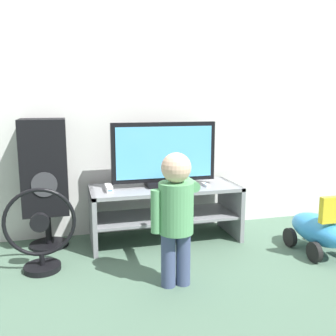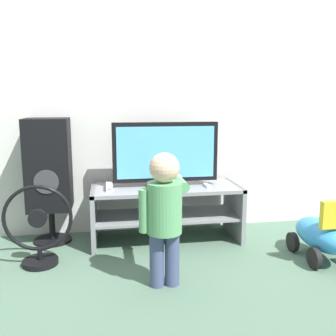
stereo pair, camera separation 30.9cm
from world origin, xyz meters
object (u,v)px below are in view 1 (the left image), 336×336
(remote_primary, at_px, (206,185))
(floor_fan, at_px, (40,234))
(child, at_px, (176,208))
(speaker_tower, at_px, (45,169))
(game_console, at_px, (109,188))
(television, at_px, (164,155))
(ride_on_toy, at_px, (319,229))

(remote_primary, xyz_separation_m, floor_fan, (-1.35, -0.28, -0.22))
(child, distance_m, floor_fan, 1.01)
(remote_primary, height_order, speaker_tower, speaker_tower)
(child, height_order, floor_fan, child)
(game_console, bearing_deg, television, 7.09)
(television, distance_m, floor_fan, 1.18)
(ride_on_toy, bearing_deg, game_console, 160.76)
(ride_on_toy, bearing_deg, remote_primary, 146.52)
(ride_on_toy, bearing_deg, speaker_tower, 161.21)
(television, height_order, speaker_tower, speaker_tower)
(television, distance_m, child, 0.87)
(television, relative_size, floor_fan, 1.48)
(television, distance_m, ride_on_toy, 1.40)
(game_console, bearing_deg, floor_fan, -148.58)
(remote_primary, distance_m, child, 0.87)
(child, relative_size, ride_on_toy, 1.50)
(remote_primary, distance_m, ride_on_toy, 0.98)
(game_console, xyz_separation_m, floor_fan, (-0.53, -0.32, -0.23))
(game_console, xyz_separation_m, speaker_tower, (-0.50, 0.16, 0.16))
(television, xyz_separation_m, child, (-0.14, -0.83, -0.23))
(child, xyz_separation_m, floor_fan, (-0.87, 0.45, -0.25))
(remote_primary, height_order, floor_fan, floor_fan)
(ride_on_toy, bearing_deg, child, -170.46)
(game_console, height_order, floor_fan, floor_fan)
(television, bearing_deg, child, -99.49)
(game_console, relative_size, ride_on_toy, 0.31)
(game_console, xyz_separation_m, ride_on_toy, (1.61, -0.56, -0.31))
(game_console, bearing_deg, child, -65.98)
(floor_fan, bearing_deg, speaker_tower, 86.71)
(ride_on_toy, bearing_deg, floor_fan, 173.58)
(remote_primary, relative_size, ride_on_toy, 0.22)
(remote_primary, xyz_separation_m, ride_on_toy, (0.78, -0.52, -0.30))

